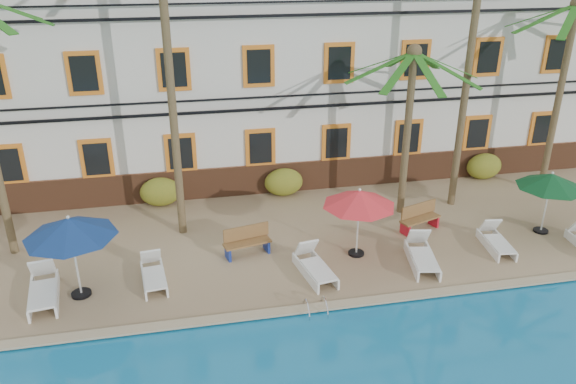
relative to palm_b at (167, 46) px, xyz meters
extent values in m
plane|color=#384C23|center=(4.64, -4.28, -6.51)|extent=(100.00, 100.00, 0.00)
cube|color=tan|center=(4.64, 0.72, -6.38)|extent=(30.00, 12.00, 0.25)
cube|color=tan|center=(4.64, -5.18, -6.23)|extent=(30.00, 0.35, 0.06)
cube|color=silver|center=(4.64, 5.72, -1.26)|extent=(25.00, 6.00, 10.00)
cube|color=brown|center=(4.64, 2.66, -5.66)|extent=(25.00, 0.12, 1.20)
cube|color=orange|center=(-5.86, 2.67, -4.36)|extent=(1.15, 0.10, 1.50)
cube|color=black|center=(-5.86, 2.62, -4.36)|extent=(0.85, 0.04, 1.20)
cube|color=orange|center=(-2.86, 2.67, -4.36)|extent=(1.15, 0.10, 1.50)
cube|color=black|center=(-2.86, 2.62, -4.36)|extent=(0.85, 0.04, 1.20)
cube|color=orange|center=(0.14, 2.67, -4.36)|extent=(1.15, 0.10, 1.50)
cube|color=black|center=(0.14, 2.62, -4.36)|extent=(0.85, 0.04, 1.20)
cube|color=orange|center=(3.14, 2.67, -4.36)|extent=(1.15, 0.10, 1.50)
cube|color=black|center=(3.14, 2.62, -4.36)|extent=(0.85, 0.04, 1.20)
cube|color=orange|center=(6.14, 2.67, -4.36)|extent=(1.15, 0.10, 1.50)
cube|color=black|center=(6.14, 2.62, -4.36)|extent=(0.85, 0.04, 1.20)
cube|color=orange|center=(9.14, 2.67, -4.36)|extent=(1.15, 0.10, 1.50)
cube|color=black|center=(9.14, 2.62, -4.36)|extent=(0.85, 0.04, 1.20)
cube|color=orange|center=(12.14, 2.67, -4.36)|extent=(1.15, 0.10, 1.50)
cube|color=black|center=(12.14, 2.62, -4.36)|extent=(0.85, 0.04, 1.20)
cube|color=orange|center=(15.14, 2.67, -4.36)|extent=(1.15, 0.10, 1.50)
cube|color=black|center=(15.14, 2.62, -4.36)|extent=(0.85, 0.04, 1.20)
cube|color=orange|center=(-2.86, 2.67, -1.26)|extent=(1.15, 0.10, 1.50)
cube|color=black|center=(-2.86, 2.62, -1.26)|extent=(0.85, 0.04, 1.20)
cube|color=orange|center=(0.14, 2.67, -1.26)|extent=(1.15, 0.10, 1.50)
cube|color=black|center=(0.14, 2.62, -1.26)|extent=(0.85, 0.04, 1.20)
cube|color=orange|center=(3.14, 2.67, -1.26)|extent=(1.15, 0.10, 1.50)
cube|color=black|center=(3.14, 2.62, -1.26)|extent=(0.85, 0.04, 1.20)
cube|color=orange|center=(6.14, 2.67, -1.26)|extent=(1.15, 0.10, 1.50)
cube|color=black|center=(6.14, 2.62, -1.26)|extent=(0.85, 0.04, 1.20)
cube|color=orange|center=(9.14, 2.67, -1.26)|extent=(1.15, 0.10, 1.50)
cube|color=black|center=(9.14, 2.62, -1.26)|extent=(0.85, 0.04, 1.20)
cube|color=orange|center=(12.14, 2.67, -1.26)|extent=(1.15, 0.10, 1.50)
cube|color=black|center=(12.14, 2.62, -1.26)|extent=(0.85, 0.04, 1.20)
cube|color=orange|center=(15.14, 2.67, -1.26)|extent=(1.15, 0.10, 1.50)
cube|color=black|center=(15.14, 2.62, -1.26)|extent=(0.85, 0.04, 1.20)
cube|color=black|center=(4.64, 2.52, -2.81)|extent=(25.00, 0.08, 0.10)
cube|color=black|center=(4.64, 2.52, -2.36)|extent=(25.00, 0.08, 0.06)
cube|color=black|center=(4.64, 2.52, 0.49)|extent=(25.00, 0.08, 0.10)
cube|color=black|center=(4.64, 2.52, 0.94)|extent=(25.00, 0.08, 0.06)
cube|color=#1F6117|center=(-4.17, -0.32, 1.19)|extent=(2.32, 0.28, 0.98)
cube|color=#1F6117|center=(-4.51, 0.50, 1.19)|extent=(1.84, 1.84, 0.98)
cylinder|color=brown|center=(0.00, 0.00, -1.41)|extent=(0.26, 0.26, 9.68)
cylinder|color=brown|center=(7.90, 0.04, -3.35)|extent=(0.26, 0.26, 5.81)
sphere|color=brown|center=(7.90, 0.04, -0.45)|extent=(0.50, 0.50, 0.50)
cube|color=#1F6117|center=(7.90, 1.20, -0.92)|extent=(0.28, 2.32, 0.98)
cube|color=#1F6117|center=(7.08, 0.86, -0.92)|extent=(1.84, 1.84, 0.98)
cube|color=#1F6117|center=(6.74, 0.04, -0.92)|extent=(2.32, 0.28, 0.98)
cube|color=#1F6117|center=(7.08, -0.78, -0.92)|extent=(1.84, 1.84, 0.98)
cube|color=#1F6117|center=(7.90, -1.12, -0.92)|extent=(0.28, 2.32, 0.98)
cube|color=#1F6117|center=(8.72, -0.78, -0.92)|extent=(1.84, 1.84, 0.98)
cube|color=#1F6117|center=(9.05, 0.04, -0.92)|extent=(2.32, 0.28, 0.98)
cube|color=#1F6117|center=(8.72, 0.86, -0.92)|extent=(1.84, 1.84, 0.98)
cylinder|color=brown|center=(10.04, 0.29, -1.23)|extent=(0.26, 0.26, 10.06)
cylinder|color=brown|center=(14.18, 0.81, -2.70)|extent=(0.26, 0.26, 7.11)
cube|color=#1F6117|center=(14.18, 1.97, 0.38)|extent=(0.28, 2.32, 0.98)
cube|color=#1F6117|center=(13.37, 1.63, 0.38)|extent=(1.84, 1.84, 0.98)
cube|color=#1F6117|center=(13.03, 0.81, 0.38)|extent=(2.32, 0.28, 0.98)
cube|color=#1F6117|center=(13.37, -0.01, 0.38)|extent=(1.84, 1.84, 0.98)
ellipsoid|color=#2C5819|center=(-0.73, 2.32, -5.71)|extent=(1.50, 0.90, 1.10)
ellipsoid|color=#2C5819|center=(3.97, 2.32, -5.71)|extent=(1.50, 0.90, 1.10)
ellipsoid|color=#2C5819|center=(12.47, 2.32, -5.71)|extent=(1.50, 0.90, 1.10)
cylinder|color=black|center=(-2.92, -3.25, -6.22)|extent=(0.56, 0.56, 0.08)
cylinder|color=silver|center=(-2.92, -3.25, -5.06)|extent=(0.06, 0.06, 2.39)
cone|color=navy|center=(-2.92, -3.25, -4.11)|extent=(2.49, 2.49, 0.55)
sphere|color=silver|center=(-2.92, -3.25, -3.81)|extent=(0.10, 0.10, 0.10)
cylinder|color=black|center=(5.35, -2.62, -6.22)|extent=(0.51, 0.51, 0.07)
cylinder|color=silver|center=(5.35, -2.62, -5.16)|extent=(0.06, 0.06, 2.19)
cone|color=red|center=(5.35, -2.62, -4.29)|extent=(2.28, 2.28, 0.50)
sphere|color=silver|center=(5.35, -2.62, -4.02)|extent=(0.10, 0.10, 0.10)
cylinder|color=black|center=(12.02, -2.42, -6.22)|extent=(0.50, 0.50, 0.07)
cylinder|color=silver|center=(12.02, -2.42, -5.19)|extent=(0.06, 0.06, 2.12)
cone|color=#0E4620|center=(12.02, -2.42, -4.35)|extent=(2.21, 2.21, 0.49)
sphere|color=silver|center=(12.02, -2.42, -4.09)|extent=(0.10, 0.10, 0.10)
cube|color=white|center=(-3.84, -3.57, -5.90)|extent=(0.87, 1.53, 0.07)
cube|color=white|center=(-3.98, -2.58, -5.64)|extent=(0.74, 0.62, 0.72)
cube|color=white|center=(-4.21, -3.34, -6.09)|extent=(0.36, 2.05, 0.33)
cube|color=white|center=(-3.55, -3.25, -6.09)|extent=(0.36, 2.05, 0.33)
cube|color=white|center=(-0.89, -3.27, -5.95)|extent=(0.72, 1.32, 0.06)
cube|color=white|center=(-0.99, -2.40, -5.72)|extent=(0.63, 0.53, 0.63)
cube|color=white|center=(-1.21, -3.06, -6.11)|extent=(0.26, 1.79, 0.29)
cube|color=white|center=(-0.63, -2.99, -6.11)|extent=(0.26, 1.79, 0.29)
cube|color=white|center=(3.81, -3.82, -5.92)|extent=(0.86, 1.45, 0.06)
cube|color=white|center=(3.65, -2.89, -5.68)|extent=(0.71, 0.60, 0.68)
cube|color=white|center=(3.45, -3.61, -6.10)|extent=(0.39, 1.93, 0.32)
cube|color=white|center=(4.07, -3.51, -6.10)|extent=(0.39, 1.93, 0.32)
cube|color=white|center=(7.07, -3.89, -5.91)|extent=(0.91, 1.51, 0.07)
cube|color=white|center=(7.26, -2.93, -5.66)|extent=(0.74, 0.64, 0.71)
cube|color=white|center=(6.81, -3.56, -6.09)|extent=(0.45, 1.99, 0.33)
cube|color=white|center=(7.45, -3.69, -6.09)|extent=(0.45, 1.99, 0.33)
cube|color=white|center=(9.85, -3.43, -5.95)|extent=(0.72, 1.31, 0.06)
cube|color=white|center=(9.95, -2.57, -5.73)|extent=(0.63, 0.53, 0.62)
cube|color=white|center=(9.59, -3.15, -6.11)|extent=(0.27, 1.77, 0.29)
cube|color=white|center=(10.17, -3.22, -6.11)|extent=(0.27, 1.77, 0.29)
cube|color=olive|center=(1.96, -1.98, -5.83)|extent=(1.56, 0.76, 0.06)
cube|color=olive|center=(1.91, -1.76, -5.56)|extent=(1.48, 0.38, 0.45)
cube|color=navy|center=(1.33, -2.12, -6.06)|extent=(0.18, 0.46, 0.40)
cube|color=navy|center=(2.60, -1.84, -6.06)|extent=(0.18, 0.46, 0.40)
cube|color=olive|center=(7.98, -1.49, -5.83)|extent=(1.56, 0.92, 0.06)
cube|color=olive|center=(7.91, -1.29, -5.56)|extent=(1.43, 0.55, 0.45)
cube|color=red|center=(7.37, -1.71, -6.06)|extent=(0.22, 0.45, 0.40)
cube|color=red|center=(8.59, -1.28, -6.06)|extent=(0.22, 0.45, 0.40)
torus|color=silver|center=(3.11, -5.28, -6.26)|extent=(0.04, 0.74, 0.74)
torus|color=silver|center=(3.61, -5.28, -6.26)|extent=(0.04, 0.74, 0.74)
camera|label=1|loc=(0.15, -17.37, 2.81)|focal=35.00mm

